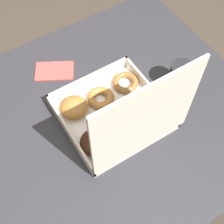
{
  "coord_description": "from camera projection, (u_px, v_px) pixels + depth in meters",
  "views": [
    {
      "loc": [
        0.25,
        0.44,
        1.56
      ],
      "look_at": [
        -0.02,
        0.01,
        0.72
      ],
      "focal_mm": 50.0,
      "sensor_mm": 36.0,
      "label": 1
    }
  ],
  "objects": [
    {
      "name": "ground_plane",
      "position": [
        107.0,
        187.0,
        1.59
      ],
      "size": [
        8.0,
        8.0,
        0.0
      ],
      "primitive_type": "plane",
      "color": "#42382D"
    },
    {
      "name": "dining_table",
      "position": [
        105.0,
        132.0,
        1.08
      ],
      "size": [
        0.97,
        0.86,
        0.7
      ],
      "color": "#2D2D33",
      "rests_on": "ground_plane"
    },
    {
      "name": "donut_box",
      "position": [
        115.0,
        116.0,
        0.93
      ],
      "size": [
        0.31,
        0.31,
        0.34
      ],
      "color": "white",
      "rests_on": "dining_table"
    },
    {
      "name": "coffee_mug",
      "position": [
        180.0,
        76.0,
        1.02
      ],
      "size": [
        0.08,
        0.08,
        0.1
      ],
      "color": "#232328",
      "rests_on": "dining_table"
    },
    {
      "name": "paper_napkin",
      "position": [
        54.0,
        71.0,
        1.09
      ],
      "size": [
        0.16,
        0.14,
        0.01
      ],
      "color": "#CC4C47",
      "rests_on": "dining_table"
    }
  ]
}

